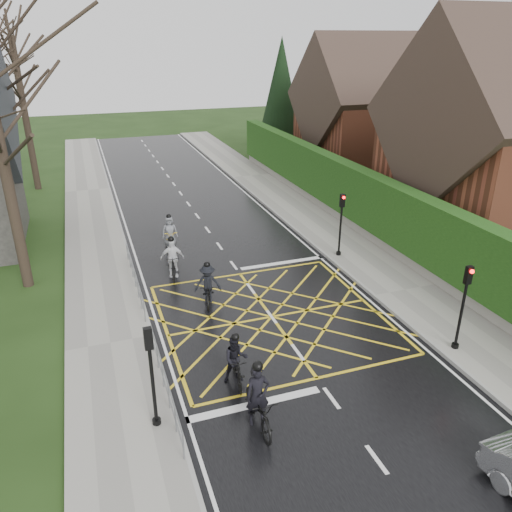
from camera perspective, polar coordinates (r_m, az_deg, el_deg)
ground at (r=19.34m, az=1.79°, el=-6.97°), size 120.00×120.00×0.00m
road at (r=19.33m, az=1.79°, el=-6.96°), size 9.00×80.00×0.01m
sidewalk_right at (r=21.94m, az=16.62°, el=-3.87°), size 3.00×80.00×0.15m
sidewalk_left at (r=18.32m, az=-16.28°, el=-9.67°), size 3.00×80.00×0.15m
stone_wall at (r=27.26m, az=12.58°, el=2.71°), size 0.50×38.00×0.70m
hedge at (r=26.69m, az=12.91°, el=6.21°), size 0.90×38.00×2.80m
house_far at (r=39.81m, az=12.89°, el=15.22°), size 9.80×8.80×10.30m
conifer at (r=45.02m, az=2.86°, el=17.50°), size 4.60×4.60×10.00m
tree_far at (r=37.71m, az=-25.45°, el=17.53°), size 8.40×8.40×10.40m
railing_south at (r=15.11m, az=-10.33°, el=-13.72°), size 0.05×5.04×1.03m
railing_north at (r=21.54m, az=-13.74°, el=-1.93°), size 0.05×6.04×1.03m
traffic_light_ne at (r=24.07m, az=9.64°, el=3.45°), size 0.24×0.31×3.21m
traffic_light_se at (r=17.87m, az=22.50°, el=-5.61°), size 0.24×0.31×3.21m
traffic_light_sw at (r=13.75m, az=-11.77°, el=-13.53°), size 0.24×0.31×3.21m
cyclist_rear at (r=14.22m, az=0.29°, el=-16.65°), size 0.76×2.10×2.03m
cyclist_back at (r=15.71m, az=-2.27°, el=-12.24°), size 0.85×1.77×1.72m
cyclist_mid at (r=20.09m, az=-5.48°, el=-3.68°), size 1.19×1.95×1.80m
cyclist_front at (r=22.44m, az=-9.49°, el=-0.70°), size 1.10×1.99×1.93m
cyclist_lead at (r=25.81m, az=-9.77°, el=2.33°), size 0.81×1.82×1.73m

